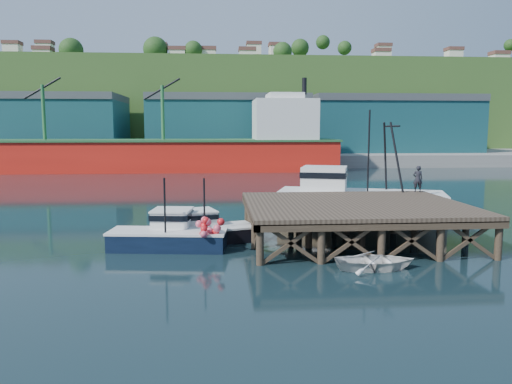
{
  "coord_description": "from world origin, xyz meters",
  "views": [
    {
      "loc": [
        -2.13,
        -26.93,
        6.22
      ],
      "look_at": [
        0.15,
        2.0,
        2.53
      ],
      "focal_mm": 35.0,
      "sensor_mm": 36.0,
      "label": 1
    }
  ],
  "objects": [
    {
      "name": "dockworker",
      "position": [
        10.9,
        4.4,
        2.98
      ],
      "size": [
        0.69,
        0.52,
        1.72
      ],
      "primitive_type": "imported",
      "rotation": [
        0.0,
        0.0,
        2.96
      ],
      "color": "black",
      "rests_on": "wharf"
    },
    {
      "name": "warehouse_left",
      "position": [
        -35.0,
        65.0,
        6.5
      ],
      "size": [
        32.0,
        16.0,
        9.0
      ],
      "primitive_type": "cube",
      "color": "#194853",
      "rests_on": "far_quay"
    },
    {
      "name": "far_quay",
      "position": [
        0.0,
        70.0,
        1.0
      ],
      "size": [
        160.0,
        40.0,
        2.0
      ],
      "primitive_type": "cube",
      "color": "gray",
      "rests_on": "ground"
    },
    {
      "name": "cargo_ship",
      "position": [
        -8.46,
        48.0,
        3.31
      ],
      "size": [
        55.5,
        10.0,
        13.75
      ],
      "color": "red",
      "rests_on": "ground"
    },
    {
      "name": "trawler",
      "position": [
        7.48,
        6.5,
        1.54
      ],
      "size": [
        11.87,
        7.15,
        7.49
      ],
      "rotation": [
        0.0,
        0.0,
        -0.3
      ],
      "color": "#CEB385",
      "rests_on": "ground"
    },
    {
      "name": "dinghy",
      "position": [
        4.88,
        -5.8,
        0.37
      ],
      "size": [
        3.56,
        2.56,
        0.74
      ],
      "primitive_type": "imported",
      "rotation": [
        0.0,
        0.0,
        1.56
      ],
      "color": "silver",
      "rests_on": "ground"
    },
    {
      "name": "boat_navy",
      "position": [
        -4.66,
        -1.01,
        0.76
      ],
      "size": [
        6.28,
        3.65,
        3.79
      ],
      "rotation": [
        0.0,
        0.0,
        -0.12
      ],
      "color": "#0D1A32",
      "rests_on": "ground"
    },
    {
      "name": "ground",
      "position": [
        0.0,
        0.0,
        0.0
      ],
      "size": [
        300.0,
        300.0,
        0.0
      ],
      "primitive_type": "plane",
      "color": "black",
      "rests_on": "ground"
    },
    {
      "name": "warehouse_right",
      "position": [
        30.0,
        65.0,
        6.5
      ],
      "size": [
        30.0,
        16.0,
        9.0
      ],
      "primitive_type": "cube",
      "color": "#194853",
      "rests_on": "far_quay"
    },
    {
      "name": "hillside",
      "position": [
        0.0,
        100.0,
        11.0
      ],
      "size": [
        220.0,
        50.0,
        22.0
      ],
      "primitive_type": "cube",
      "color": "#2D511E",
      "rests_on": "ground"
    },
    {
      "name": "warehouse_mid",
      "position": [
        0.0,
        65.0,
        6.5
      ],
      "size": [
        28.0,
        16.0,
        9.0
      ],
      "primitive_type": "cube",
      "color": "#194853",
      "rests_on": "far_quay"
    },
    {
      "name": "wharf",
      "position": [
        5.5,
        -0.19,
        1.94
      ],
      "size": [
        12.0,
        10.0,
        2.62
      ],
      "color": "brown",
      "rests_on": "ground"
    },
    {
      "name": "boat_black",
      "position": [
        -3.07,
        0.28,
        0.67
      ],
      "size": [
        6.24,
        5.17,
        3.62
      ],
      "rotation": [
        0.0,
        0.0,
        0.3
      ],
      "color": "black",
      "rests_on": "ground"
    }
  ]
}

